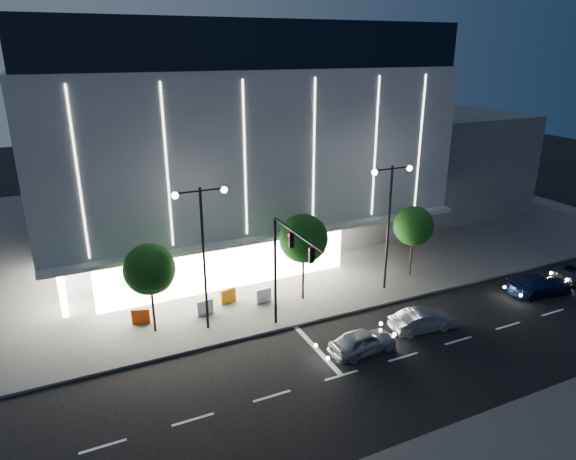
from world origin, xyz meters
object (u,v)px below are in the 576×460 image
Objects in this scene: tree_mid at (304,241)px; car_second at (422,320)px; car_lead at (363,342)px; street_lamp_west at (203,239)px; barrier_b at (205,307)px; street_lamp_east at (389,210)px; barrier_c at (228,296)px; traffic_mast at (285,258)px; barrier_a at (141,316)px; barrier_d at (263,295)px; car_third at (540,285)px; tree_left at (150,272)px; tree_right at (413,228)px.

car_second is (4.78, -6.64, -3.66)m from tree_mid.
car_lead is (0.17, -7.12, -3.65)m from tree_mid.
street_lamp_west is 5.58m from barrier_b.
barrier_c is (-10.82, 2.58, -5.31)m from street_lamp_east.
traffic_mast is 10.04m from barrier_a.
street_lamp_west is 7.05m from barrier_d.
barrier_d is (-18.09, 6.79, -0.03)m from car_third.
barrier_c is at bearing 16.85° from tree_left.
barrier_b is at bearing 37.76° from car_lead.
barrier_c is at bearing 150.69° from barrier_d.
car_third is at bearing -90.15° from car_lead.
tree_right is at bearing 17.02° from traffic_mast.
tree_mid is 16.99m from car_third.
barrier_b is at bearing 79.71° from street_lamp_west.
barrier_b is 4.03m from barrier_d.
barrier_d is at bearing 85.48° from traffic_mast.
barrier_a is at bearing 148.14° from street_lamp_west.
traffic_mast is 6.43× the size of barrier_d.
traffic_mast reaches higher than barrier_a.
barrier_a is 1.00× the size of barrier_d.
barrier_d is (-8.66, 1.63, -5.31)m from street_lamp_east.
tree_mid is at bearing 50.58° from traffic_mast.
tree_left is 26.35m from car_third.
tree_mid is at bearing -2.32° from car_lead.
car_third is at bearing -44.00° from tree_right.
street_lamp_east is 6.27m from tree_mid.
car_second is (11.80, -5.62, -5.29)m from street_lamp_west.
street_lamp_west and street_lamp_east have the same top height.
car_second is (14.78, -6.64, -3.36)m from tree_left.
tree_left reaches higher than car_third.
car_second is 3.70× the size of barrier_a.
tree_mid is 1.31× the size of car_third.
barrier_d is at bearing 14.82° from barrier_a.
car_lead is 3.66× the size of barrier_a.
street_lamp_west is 16.19m from tree_right.
street_lamp_east is 2.21× the size of car_second.
barrier_b is (-22.11, 6.86, -0.03)m from car_third.
tree_right reaches higher than barrier_a.
tree_left is 5.20× the size of barrier_b.
car_second is 3.70× the size of barrier_c.
tree_left is (-2.97, 1.02, -1.92)m from street_lamp_west.
barrier_a is 1.00× the size of barrier_c.
car_lead is at bearing -71.65° from barrier_c.
street_lamp_east is at bearing 0.00° from street_lamp_west.
barrier_b is at bearing 62.96° from car_second.
barrier_a is (-16.60, 2.24, -5.31)m from street_lamp_east.
tree_right is 12.14m from barrier_d.
street_lamp_east is at bearing -9.69° from tree_mid.
street_lamp_east is at bearing 11.50° from barrier_a.
car_second is 3.70× the size of barrier_b.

